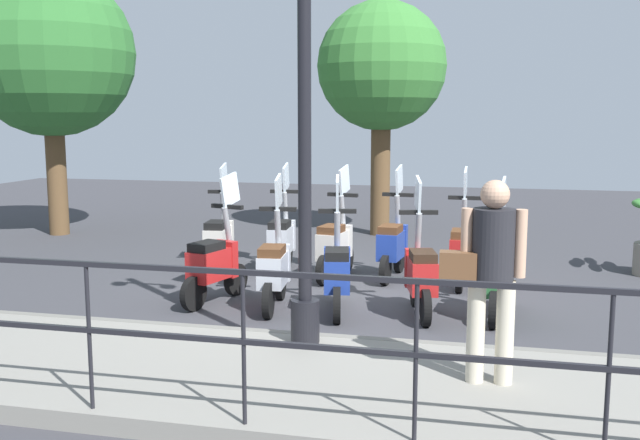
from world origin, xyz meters
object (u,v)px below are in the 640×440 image
(lamp_post_near, at_px, (305,139))
(scooter_far_0, at_px, (462,249))
(scooter_near_1, at_px, (421,273))
(scooter_far_4, at_px, (219,239))
(tree_distant, at_px, (382,68))
(scooter_far_3, at_px, (282,239))
(scooter_near_3, at_px, (274,268))
(pedestrian_with_bag, at_px, (490,266))
(scooter_near_4, at_px, (214,263))
(scooter_far_1, at_px, (393,244))
(scooter_near_2, at_px, (337,271))
(scooter_far_2, at_px, (335,244))
(scooter_near_0, at_px, (498,275))
(tree_large, at_px, (50,54))

(lamp_post_near, xyz_separation_m, scooter_far_0, (3.22, -1.31, -1.53))
(lamp_post_near, height_order, scooter_near_1, lamp_post_near)
(scooter_far_0, bearing_deg, scooter_far_4, 91.66)
(tree_distant, height_order, scooter_far_3, tree_distant)
(scooter_near_3, xyz_separation_m, scooter_far_3, (1.90, 0.46, 0.00))
(scooter_far_0, bearing_deg, pedestrian_with_bag, -173.70)
(scooter_near_4, height_order, scooter_far_4, same)
(scooter_far_1, bearing_deg, scooter_far_3, 94.02)
(scooter_near_2, relative_size, scooter_far_4, 1.00)
(scooter_far_2, bearing_deg, scooter_far_4, 99.80)
(lamp_post_near, height_order, scooter_near_0, lamp_post_near)
(tree_large, bearing_deg, scooter_near_3, -126.96)
(scooter_near_3, xyz_separation_m, scooter_far_0, (1.66, -2.07, 0.00))
(scooter_near_0, relative_size, scooter_near_1, 1.00)
(scooter_far_0, xyz_separation_m, scooter_far_4, (-0.00, 3.38, 0.00))
(scooter_far_0, relative_size, scooter_far_4, 1.00)
(lamp_post_near, relative_size, scooter_near_0, 2.73)
(scooter_near_2, bearing_deg, scooter_near_4, 74.43)
(tree_distant, height_order, scooter_far_4, tree_distant)
(scooter_near_3, bearing_deg, scooter_near_0, -92.76)
(scooter_far_2, height_order, scooter_far_3, same)
(scooter_near_0, xyz_separation_m, scooter_far_1, (1.66, 1.37, 0.00))
(tree_distant, bearing_deg, scooter_far_4, 155.35)
(tree_large, height_order, scooter_far_2, tree_large)
(scooter_near_1, distance_m, scooter_far_3, 2.79)
(lamp_post_near, relative_size, scooter_far_2, 2.73)
(scooter_near_2, height_order, scooter_near_3, same)
(lamp_post_near, relative_size, scooter_near_4, 2.73)
(tree_distant, relative_size, scooter_far_2, 2.79)
(tree_large, bearing_deg, lamp_post_near, -132.32)
(scooter_near_1, relative_size, scooter_near_2, 1.00)
(scooter_far_0, bearing_deg, scooter_near_0, -162.02)
(tree_large, distance_m, scooter_near_4, 6.81)
(scooter_near_2, bearing_deg, scooter_far_0, -49.84)
(scooter_near_4, bearing_deg, pedestrian_with_bag, -110.39)
(scooter_near_1, distance_m, scooter_far_0, 1.62)
(scooter_far_3, bearing_deg, scooter_far_0, -100.13)
(lamp_post_near, xyz_separation_m, scooter_far_4, (3.22, 2.07, -1.53))
(scooter_near_2, bearing_deg, scooter_far_1, -23.40)
(scooter_near_2, bearing_deg, scooter_far_4, 39.20)
(scooter_near_1, height_order, scooter_far_4, same)
(scooter_far_4, bearing_deg, scooter_near_3, -148.56)
(pedestrian_with_bag, distance_m, scooter_near_3, 3.31)
(pedestrian_with_bag, distance_m, scooter_near_0, 2.46)
(scooter_near_0, bearing_deg, scooter_far_2, 61.01)
(scooter_near_4, distance_m, scooter_far_3, 1.84)
(scooter_near_2, xyz_separation_m, scooter_near_4, (0.11, 1.51, 0.00))
(pedestrian_with_bag, relative_size, scooter_far_3, 1.03)
(lamp_post_near, xyz_separation_m, scooter_near_4, (1.64, 1.53, -1.53))
(scooter_near_0, distance_m, scooter_near_4, 3.27)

